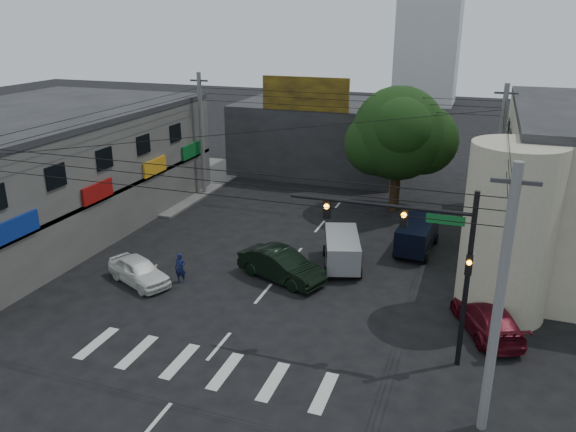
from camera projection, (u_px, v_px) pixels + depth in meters
The scene contains 17 objects.
ground at pixel (247, 313), 26.17m from camera, with size 160.00×160.00×0.00m, color black.
sidewalk_far_left at pixel (137, 177), 47.75m from camera, with size 16.00×16.00×0.15m, color #514F4C.
building_left at pixel (25, 174), 35.94m from camera, with size 14.00×24.00×7.00m, color #4D4A48.
corner_column at pixel (508, 232), 24.92m from camera, with size 4.00×4.00×8.00m, color #A0997F.
building_far at pixel (322, 136), 49.49m from camera, with size 14.00×10.00×6.00m, color #232326.
billboard at pixel (305, 94), 43.68m from camera, with size 7.00×0.30×2.60m, color olive.
street_tree at pixel (398, 134), 38.16m from camera, with size 6.40×6.40×8.70m.
traffic_gantry at pixel (424, 247), 21.20m from camera, with size 7.10×0.35×7.20m.
utility_pole_near_right at pixel (498, 306), 17.33m from camera, with size 0.32×0.32×9.20m, color #59595B.
utility_pole_far_left at pixel (202, 135), 42.10m from camera, with size 0.32×0.32×9.20m, color #59595B.
utility_pole_far_right at pixel (498, 157), 35.53m from camera, with size 0.32×0.32×9.20m, color #59595B.
dark_sedan at pixel (281, 265), 29.21m from camera, with size 5.18×3.36×1.61m, color black.
white_compact at pixel (139, 271), 28.86m from camera, with size 4.34×3.16×1.37m, color white.
maroon_sedan at pixel (487, 318), 24.37m from camera, with size 3.66×5.10×1.37m, color #4B0A15.
silver_minivan at pixel (342, 251), 30.67m from camera, with size 2.91×4.52×1.80m, color #989AA0, non-canonical shape.
navy_van at pixel (417, 236), 32.80m from camera, with size 2.06×4.65×1.81m, color black, non-canonical shape.
traffic_officer at pixel (180, 268), 28.87m from camera, with size 0.65×0.50×1.60m, color #11163E.
Camera 1 is at (9.47, -21.16, 13.08)m, focal length 35.00 mm.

